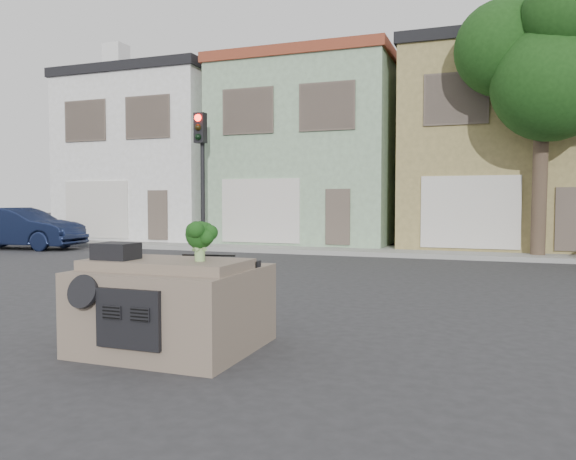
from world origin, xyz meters
The scene contains 12 objects.
ground_plane centered at (0.00, 0.00, 0.00)m, with size 120.00×120.00×0.00m, color #303033.
sidewalk centered at (0.00, 10.50, 0.07)m, with size 40.00×3.00×0.15m, color gray.
townhouse_white centered at (-11.00, 14.50, 3.77)m, with size 7.20×8.20×7.55m, color white.
townhouse_mint centered at (-3.50, 14.50, 3.77)m, with size 7.20×8.20×7.55m, color #8DAF8A.
townhouse_tan centered at (4.00, 14.50, 3.77)m, with size 7.20×8.20×7.55m, color #98874F.
navy_sedan centered at (-13.09, 7.42, 0.00)m, with size 1.66×4.75×1.56m, color #101833.
traffic_signal centered at (-6.50, 9.50, 2.55)m, with size 0.40×0.40×5.10m, color black.
tree_near centered at (5.00, 9.80, 4.25)m, with size 4.40×4.00×8.50m, color #194013.
car_dashboard centered at (0.00, -3.00, 0.56)m, with size 2.00×1.80×1.12m, color #756554.
instrument_hump centered at (-0.58, -3.35, 1.22)m, with size 0.48×0.38×0.20m, color black.
wiper_arm centered at (0.28, -2.62, 1.13)m, with size 0.70×0.03×0.02m, color black.
broccoli centered at (0.46, -3.18, 1.36)m, with size 0.39×0.39×0.48m, color #12370F.
Camera 1 is at (3.68, -8.96, 1.83)m, focal length 35.00 mm.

